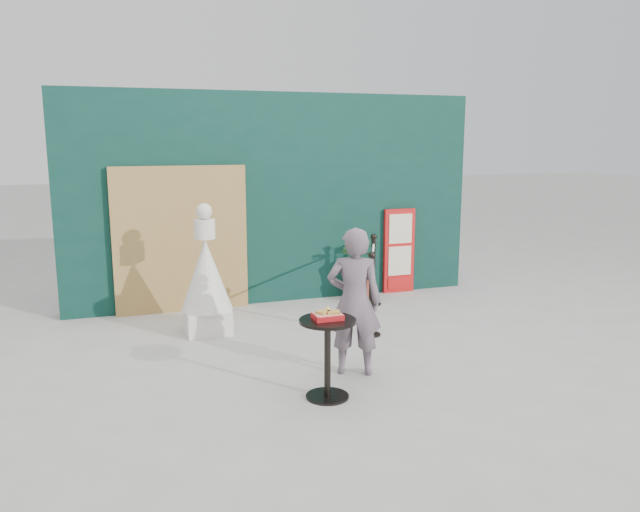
% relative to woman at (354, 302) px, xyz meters
% --- Properties ---
extents(ground, '(60.00, 60.00, 0.00)m').
position_rel_woman_xyz_m(ground, '(0.05, -0.01, -0.75)').
color(ground, '#ADAAA5').
rests_on(ground, ground).
extents(back_wall, '(6.00, 0.30, 3.00)m').
position_rel_woman_xyz_m(back_wall, '(0.05, 3.14, 0.75)').
color(back_wall, '#0A2E27').
rests_on(back_wall, ground).
extents(bamboo_fence, '(1.80, 0.08, 2.00)m').
position_rel_woman_xyz_m(bamboo_fence, '(-1.35, 2.93, 0.25)').
color(bamboo_fence, tan).
rests_on(bamboo_fence, ground).
extents(woman, '(0.65, 0.55, 1.50)m').
position_rel_woman_xyz_m(woman, '(0.00, 0.00, 0.00)').
color(woman, '#665760').
rests_on(woman, ground).
extents(menu_board, '(0.50, 0.07, 1.30)m').
position_rel_woman_xyz_m(menu_board, '(1.95, 2.94, -0.10)').
color(menu_board, red).
rests_on(menu_board, ground).
extents(statue, '(0.62, 0.62, 1.60)m').
position_rel_woman_xyz_m(statue, '(-1.19, 1.86, -0.10)').
color(statue, white).
rests_on(statue, ground).
extents(cafe_table, '(0.52, 0.52, 0.75)m').
position_rel_woman_xyz_m(cafe_table, '(-0.46, -0.49, -0.25)').
color(cafe_table, black).
rests_on(cafe_table, ground).
extents(food_basket, '(0.26, 0.19, 0.11)m').
position_rel_woman_xyz_m(food_basket, '(-0.46, -0.49, 0.04)').
color(food_basket, red).
rests_on(food_basket, cafe_table).
extents(planter, '(0.58, 0.50, 0.98)m').
position_rel_woman_xyz_m(planter, '(1.16, 2.68, -0.18)').
color(planter, '#973F31').
rests_on(planter, ground).
extents(stanchion_barrier, '(0.84, 1.54, 1.03)m').
position_rel_woman_xyz_m(stanchion_barrier, '(0.97, 1.73, -0.26)').
color(stanchion_barrier, black).
rests_on(stanchion_barrier, ground).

